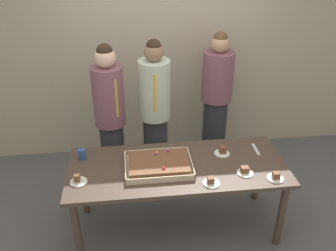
# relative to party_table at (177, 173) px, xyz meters

# --- Properties ---
(ground_plane) EXTENTS (12.00, 12.00, 0.00)m
(ground_plane) POSITION_rel_party_table_xyz_m (0.00, 0.00, -0.67)
(ground_plane) COLOR #5B5B60
(interior_back_panel) EXTENTS (8.00, 0.12, 3.00)m
(interior_back_panel) POSITION_rel_party_table_xyz_m (0.00, 1.60, 0.83)
(interior_back_panel) COLOR #B2A893
(interior_back_panel) RESTS_ON ground_plane
(party_table) EXTENTS (2.02, 0.83, 0.76)m
(party_table) POSITION_rel_party_table_xyz_m (0.00, 0.00, 0.00)
(party_table) COLOR #47382D
(party_table) RESTS_ON ground_plane
(sheet_cake) EXTENTS (0.61, 0.46, 0.10)m
(sheet_cake) POSITION_rel_party_table_xyz_m (-0.18, -0.01, 0.12)
(sheet_cake) COLOR beige
(sheet_cake) RESTS_ON party_table
(plated_slice_near_left) EXTENTS (0.15, 0.15, 0.08)m
(plated_slice_near_left) POSITION_rel_party_table_xyz_m (0.46, 0.15, 0.11)
(plated_slice_near_left) COLOR white
(plated_slice_near_left) RESTS_ON party_table
(plated_slice_near_right) EXTENTS (0.15, 0.15, 0.08)m
(plated_slice_near_right) POSITION_rel_party_table_xyz_m (-0.89, -0.14, 0.11)
(plated_slice_near_right) COLOR white
(plated_slice_near_right) RESTS_ON party_table
(plated_slice_far_left) EXTENTS (0.15, 0.15, 0.07)m
(plated_slice_far_left) POSITION_rel_party_table_xyz_m (0.83, -0.30, 0.11)
(plated_slice_far_left) COLOR white
(plated_slice_far_left) RESTS_ON party_table
(plated_slice_far_right) EXTENTS (0.15, 0.15, 0.06)m
(plated_slice_far_right) POSITION_rel_party_table_xyz_m (0.59, -0.18, 0.11)
(plated_slice_far_right) COLOR white
(plated_slice_far_right) RESTS_ON party_table
(plated_slice_center_front) EXTENTS (0.15, 0.15, 0.06)m
(plated_slice_center_front) POSITION_rel_party_table_xyz_m (0.25, -0.30, 0.11)
(plated_slice_center_front) COLOR white
(plated_slice_center_front) RESTS_ON party_table
(drink_cup_nearest) EXTENTS (0.07, 0.07, 0.10)m
(drink_cup_nearest) POSITION_rel_party_table_xyz_m (-0.89, 0.23, 0.14)
(drink_cup_nearest) COLOR #2D5199
(drink_cup_nearest) RESTS_ON party_table
(cake_server_utensil) EXTENTS (0.03, 0.20, 0.01)m
(cake_server_utensil) POSITION_rel_party_table_xyz_m (0.81, 0.18, 0.09)
(cake_server_utensil) COLOR silver
(cake_server_utensil) RESTS_ON party_table
(person_serving_front) EXTENTS (0.33, 0.33, 1.74)m
(person_serving_front) POSITION_rel_party_table_xyz_m (-0.14, 0.76, 0.23)
(person_serving_front) COLOR #28282D
(person_serving_front) RESTS_ON ground_plane
(person_green_shirt_behind) EXTENTS (0.32, 0.32, 1.72)m
(person_green_shirt_behind) POSITION_rel_party_table_xyz_m (-0.62, 0.74, 0.23)
(person_green_shirt_behind) COLOR #28282D
(person_green_shirt_behind) RESTS_ON ground_plane
(person_striped_tie_right) EXTENTS (0.36, 0.36, 1.70)m
(person_striped_tie_right) POSITION_rel_party_table_xyz_m (0.62, 1.11, 0.20)
(person_striped_tie_right) COLOR #28282D
(person_striped_tie_right) RESTS_ON ground_plane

